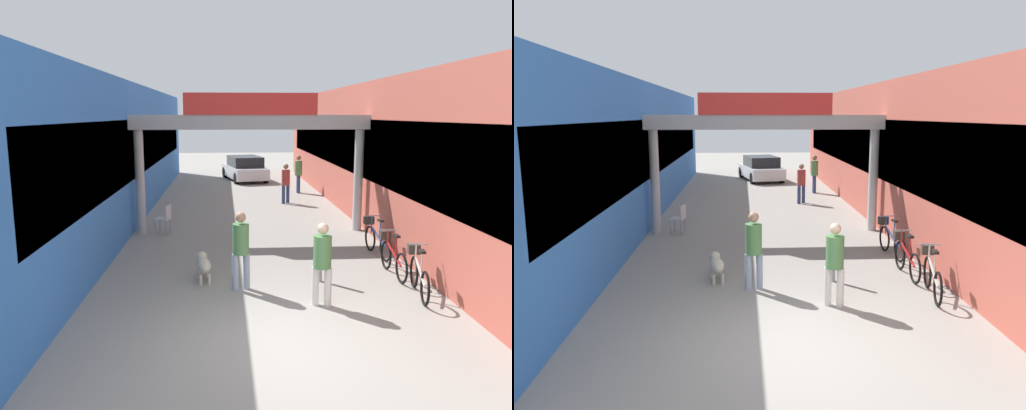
% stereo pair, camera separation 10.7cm
% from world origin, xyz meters
% --- Properties ---
extents(ground_plane, '(80.00, 80.00, 0.00)m').
position_xyz_m(ground_plane, '(0.00, 0.00, 0.00)').
color(ground_plane, gray).
extents(storefront_left, '(3.00, 26.00, 4.58)m').
position_xyz_m(storefront_left, '(-5.09, 11.00, 2.29)').
color(storefront_left, blue).
rests_on(storefront_left, ground_plane).
extents(storefront_right, '(3.00, 26.00, 4.58)m').
position_xyz_m(storefront_right, '(5.09, 11.00, 2.29)').
color(storefront_right, '#B25142').
rests_on(storefront_right, ground_plane).
extents(arcade_sign_gateway, '(7.40, 0.47, 4.22)m').
position_xyz_m(arcade_sign_gateway, '(0.00, 7.75, 3.01)').
color(arcade_sign_gateway, '#B2B2B2').
rests_on(arcade_sign_gateway, ground_plane).
extents(pedestrian_with_dog, '(0.40, 0.40, 1.64)m').
position_xyz_m(pedestrian_with_dog, '(-0.48, 2.56, 0.94)').
color(pedestrian_with_dog, '#8C9EB2').
rests_on(pedestrian_with_dog, ground_plane).
extents(pedestrian_companion, '(0.44, 0.44, 1.61)m').
position_xyz_m(pedestrian_companion, '(1.01, 1.57, 0.91)').
color(pedestrian_companion, silver).
rests_on(pedestrian_companion, ground_plane).
extents(pedestrian_carrying_crate, '(0.47, 0.47, 1.62)m').
position_xyz_m(pedestrian_carrying_crate, '(1.69, 12.62, 0.92)').
color(pedestrian_carrying_crate, navy).
rests_on(pedestrian_carrying_crate, ground_plane).
extents(pedestrian_elderly_walking, '(0.34, 0.38, 1.75)m').
position_xyz_m(pedestrian_elderly_walking, '(2.62, 15.33, 1.00)').
color(pedestrian_elderly_walking, navy).
rests_on(pedestrian_elderly_walking, ground_plane).
extents(dog_on_leash, '(0.42, 0.82, 0.59)m').
position_xyz_m(dog_on_leash, '(-1.29, 3.17, 0.37)').
color(dog_on_leash, beige).
rests_on(dog_on_leash, ground_plane).
extents(bicycle_silver_nearest, '(0.47, 1.67, 0.98)m').
position_xyz_m(bicycle_silver_nearest, '(3.08, 2.06, 0.44)').
color(bicycle_silver_nearest, black).
rests_on(bicycle_silver_nearest, ground_plane).
extents(bicycle_red_second, '(0.46, 1.69, 0.98)m').
position_xyz_m(bicycle_red_second, '(2.97, 3.33, 0.44)').
color(bicycle_red_second, black).
rests_on(bicycle_red_second, ground_plane).
extents(bicycle_blue_third, '(0.46, 1.69, 0.98)m').
position_xyz_m(bicycle_blue_third, '(3.10, 4.95, 0.44)').
color(bicycle_blue_third, black).
rests_on(bicycle_blue_third, ground_plane).
extents(bollard_post_metal, '(0.10, 0.10, 1.10)m').
position_xyz_m(bollard_post_metal, '(1.25, 2.96, 0.56)').
color(bollard_post_metal, gray).
rests_on(bollard_post_metal, ground_plane).
extents(cafe_chair_aluminium_nearer, '(0.49, 0.49, 0.89)m').
position_xyz_m(cafe_chair_aluminium_nearer, '(-2.61, 7.58, 0.54)').
color(cafe_chair_aluminium_nearer, gray).
rests_on(cafe_chair_aluminium_nearer, ground_plane).
extents(parked_car_white, '(2.53, 4.27, 1.33)m').
position_xyz_m(parked_car_white, '(0.33, 20.01, 0.64)').
color(parked_car_white, silver).
rests_on(parked_car_white, ground_plane).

